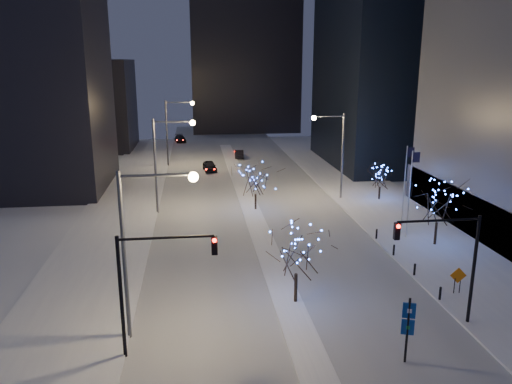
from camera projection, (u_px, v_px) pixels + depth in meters
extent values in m
plane|color=white|center=(304.00, 344.00, 28.57)|extent=(160.00, 160.00, 0.00)
cube|color=silver|center=(243.00, 191.00, 62.15)|extent=(20.00, 130.00, 0.02)
cube|color=white|center=(248.00, 201.00, 57.34)|extent=(2.00, 80.00, 0.15)
cube|color=white|center=(408.00, 223.00, 49.54)|extent=(10.00, 90.00, 0.15)
cube|color=white|center=(109.00, 236.00, 46.06)|extent=(8.00, 90.00, 0.15)
cube|color=black|center=(9.00, 93.00, 60.55)|extent=(22.00, 18.00, 24.00)
cube|color=black|center=(82.00, 105.00, 90.59)|extent=(18.00, 16.00, 16.00)
cube|color=black|center=(244.00, 37.00, 112.24)|extent=(24.00, 14.00, 42.00)
cylinder|color=#595E66|center=(124.00, 258.00, 28.01)|extent=(0.24, 0.24, 10.00)
cylinder|color=#595E66|center=(156.00, 175.00, 27.06)|extent=(4.00, 0.16, 0.16)
sphere|color=#FFC07F|center=(193.00, 177.00, 27.34)|extent=(0.56, 0.56, 0.56)
cylinder|color=#595E66|center=(155.00, 167.00, 52.01)|extent=(0.24, 0.24, 10.00)
cylinder|color=#595E66|center=(173.00, 122.00, 51.05)|extent=(4.00, 0.16, 0.16)
sphere|color=#FFC07F|center=(193.00, 123.00, 51.33)|extent=(0.56, 0.56, 0.56)
cylinder|color=#595E66|center=(167.00, 134.00, 76.00)|extent=(0.24, 0.24, 10.00)
cylinder|color=#595E66|center=(179.00, 102.00, 75.04)|extent=(4.00, 0.16, 0.16)
sphere|color=#FFC07F|center=(192.00, 103.00, 75.32)|extent=(0.56, 0.56, 0.56)
cylinder|color=#595E66|center=(342.00, 157.00, 57.40)|extent=(0.24, 0.24, 10.00)
cylinder|color=#595E66|center=(329.00, 116.00, 56.00)|extent=(3.50, 0.16, 0.16)
sphere|color=#FFC07F|center=(314.00, 118.00, 55.83)|extent=(0.56, 0.56, 0.56)
cylinder|color=black|center=(121.00, 298.00, 26.48)|extent=(0.20, 0.20, 7.00)
cylinder|color=black|center=(166.00, 238.00, 25.94)|extent=(5.00, 0.14, 0.14)
cube|color=black|center=(214.00, 246.00, 26.38)|extent=(0.32, 0.28, 1.00)
sphere|color=#FF0C05|center=(214.00, 240.00, 26.12)|extent=(0.22, 0.22, 0.22)
cylinder|color=black|center=(473.00, 271.00, 29.89)|extent=(0.20, 0.20, 7.00)
cylinder|color=black|center=(439.00, 220.00, 28.76)|extent=(5.00, 0.14, 0.14)
cube|color=black|center=(397.00, 231.00, 28.60)|extent=(0.32, 0.28, 1.00)
sphere|color=#FF0C05|center=(399.00, 226.00, 28.33)|extent=(0.22, 0.22, 0.22)
cylinder|color=silver|center=(409.00, 195.00, 44.42)|extent=(0.10, 0.10, 8.00)
cube|color=black|center=(416.00, 157.00, 43.60)|extent=(0.70, 0.03, 0.90)
cylinder|color=silver|center=(404.00, 188.00, 46.90)|extent=(0.10, 0.10, 8.00)
cube|color=black|center=(411.00, 152.00, 46.07)|extent=(0.70, 0.03, 0.90)
cylinder|color=black|center=(440.00, 293.00, 33.47)|extent=(0.16, 0.16, 0.90)
cylinder|color=black|center=(415.00, 269.00, 37.31)|extent=(0.16, 0.16, 0.90)
cylinder|color=black|center=(394.00, 250.00, 41.15)|extent=(0.16, 0.16, 0.90)
cylinder|color=black|center=(377.00, 234.00, 44.99)|extent=(0.16, 0.16, 0.90)
imported|color=black|center=(210.00, 166.00, 73.35)|extent=(2.25, 4.54, 1.49)
imported|color=black|center=(239.00, 154.00, 83.33)|extent=(1.72, 4.23, 1.37)
imported|color=black|center=(180.00, 139.00, 99.65)|extent=(2.61, 4.93, 1.36)
cylinder|color=black|center=(296.00, 288.00, 33.10)|extent=(0.22, 0.22, 1.98)
cylinder|color=black|center=(256.00, 202.00, 53.93)|extent=(0.22, 0.22, 1.67)
cylinder|color=black|center=(436.00, 233.00, 43.52)|extent=(0.22, 0.22, 1.98)
cylinder|color=black|center=(379.00, 193.00, 57.87)|extent=(0.22, 0.22, 1.44)
cylinder|color=black|center=(407.00, 331.00, 26.37)|extent=(0.13, 0.13, 3.77)
cube|color=#0D4098|center=(409.00, 311.00, 26.07)|extent=(0.66, 0.29, 0.86)
cube|color=#0D4098|center=(408.00, 327.00, 26.32)|extent=(0.66, 0.29, 0.86)
cylinder|color=black|center=(454.00, 286.00, 34.35)|extent=(0.06, 0.06, 1.11)
cylinder|color=black|center=(460.00, 285.00, 34.40)|extent=(0.06, 0.06, 1.11)
cube|color=orange|center=(458.00, 275.00, 34.19)|extent=(1.14, 0.17, 1.15)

